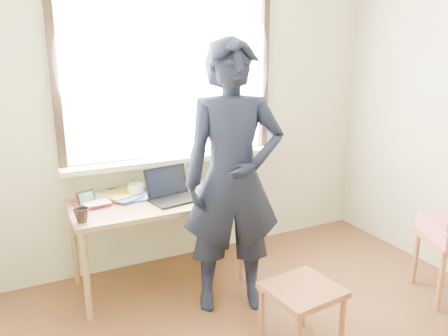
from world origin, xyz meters
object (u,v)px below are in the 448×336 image
mug_dark (82,215)px  person (233,180)px  mug_white (136,190)px  laptop (171,192)px  desk (157,209)px  work_chair (302,297)px

mug_dark → person: size_ratio=0.06×
mug_white → person: (0.50, -0.69, 0.20)m
laptop → mug_dark: laptop is taller
desk → mug_dark: 0.63m
laptop → work_chair: size_ratio=0.88×
work_chair → desk: bearing=114.3°
work_chair → person: person is taller
laptop → mug_white: size_ratio=3.12×
mug_dark → person: (0.97, -0.32, 0.21)m
desk → person: bearing=-53.9°
desk → laptop: (0.11, -0.03, 0.13)m
mug_dark → laptop: bearing=14.0°
laptop → work_chair: (0.42, -1.14, -0.39)m
laptop → mug_dark: size_ratio=3.79×
laptop → mug_dark: bearing=-166.0°
person → laptop: bearing=137.0°
mug_dark → work_chair: mug_dark is taller
mug_white → work_chair: mug_white is taller
mug_dark → work_chair: 1.53m
person → work_chair: bearing=-59.4°
mug_white → desk: bearing=-54.2°
desk → laptop: size_ratio=3.25×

